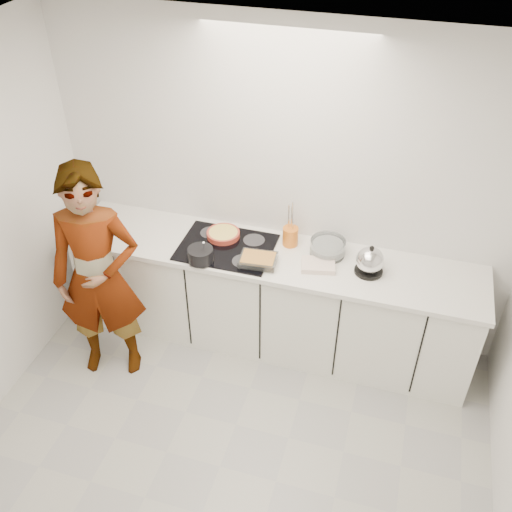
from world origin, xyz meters
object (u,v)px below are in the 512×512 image
(hob, at_px, (227,247))
(cook, at_px, (98,277))
(tart_dish, at_px, (223,234))
(mixing_bowl, at_px, (328,248))
(saucepan, at_px, (201,255))
(kettle, at_px, (370,261))
(baking_dish, at_px, (258,259))
(utensil_crock, at_px, (290,236))

(hob, height_order, cook, cook)
(tart_dish, distance_m, mixing_bowl, 0.83)
(mixing_bowl, bearing_deg, cook, -154.44)
(saucepan, bearing_deg, kettle, 10.85)
(baking_dish, xyz_separation_m, mixing_bowl, (0.47, 0.27, 0.01))
(baking_dish, bearing_deg, saucepan, -166.95)
(mixing_bowl, bearing_deg, utensil_crock, 171.86)
(mixing_bowl, bearing_deg, baking_dish, -150.38)
(tart_dish, distance_m, utensil_crock, 0.53)
(cook, bearing_deg, utensil_crock, 15.14)
(kettle, bearing_deg, mixing_bowl, 158.38)
(hob, bearing_deg, baking_dish, -23.16)
(hob, height_order, mixing_bowl, mixing_bowl)
(baking_dish, bearing_deg, cook, -156.31)
(saucepan, bearing_deg, tart_dish, 80.12)
(tart_dish, xyz_separation_m, saucepan, (-0.06, -0.34, 0.03))
(hob, distance_m, tart_dish, 0.14)
(kettle, xyz_separation_m, cook, (-1.88, -0.61, -0.11))
(baking_dish, bearing_deg, utensil_crock, 61.57)
(baking_dish, height_order, cook, cook)
(mixing_bowl, bearing_deg, saucepan, -157.70)
(saucepan, relative_size, kettle, 0.96)
(mixing_bowl, bearing_deg, hob, -169.39)
(saucepan, xyz_separation_m, utensil_crock, (0.59, 0.41, 0.01))
(kettle, bearing_deg, hob, -179.38)
(saucepan, height_order, kettle, kettle)
(kettle, xyz_separation_m, utensil_crock, (-0.63, 0.17, -0.02))
(utensil_crock, bearing_deg, mixing_bowl, -8.14)
(utensil_crock, bearing_deg, tart_dish, -172.82)
(tart_dish, height_order, baking_dish, baking_dish)
(hob, height_order, tart_dish, tart_dish)
(mixing_bowl, distance_m, kettle, 0.36)
(saucepan, distance_m, kettle, 1.24)
(mixing_bowl, height_order, kettle, kettle)
(hob, bearing_deg, utensil_crock, 22.02)
(mixing_bowl, distance_m, utensil_crock, 0.31)
(mixing_bowl, xyz_separation_m, utensil_crock, (-0.30, 0.04, 0.02))
(tart_dish, bearing_deg, utensil_crock, 7.18)
(hob, height_order, saucepan, saucepan)
(saucepan, height_order, utensil_crock, saucepan)
(mixing_bowl, relative_size, kettle, 1.44)
(hob, relative_size, kettle, 3.01)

